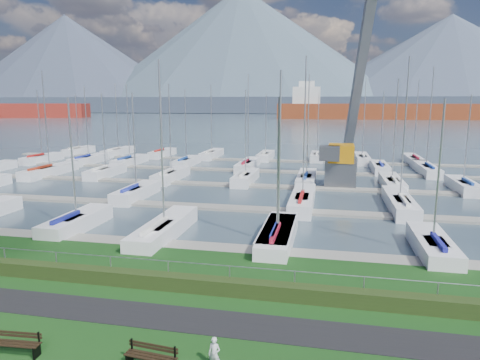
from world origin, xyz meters
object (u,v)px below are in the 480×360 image
(bench_left, at_px, (16,344))
(bench_right, at_px, (151,357))
(person, at_px, (214,350))
(crane, at_px, (346,133))

(bench_left, relative_size, bench_right, 1.00)
(bench_left, xyz_separation_m, bench_right, (4.92, 0.24, 0.00))
(bench_left, relative_size, person, 1.59)
(bench_left, bearing_deg, person, 2.56)
(bench_left, bearing_deg, bench_right, -1.32)
(crane, bearing_deg, bench_right, -100.20)
(person, distance_m, crane, 35.58)
(bench_left, bearing_deg, crane, 67.10)
(person, xyz_separation_m, crane, (5.26, 34.87, 4.75))
(bench_right, xyz_separation_m, person, (1.99, 0.57, 0.16))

